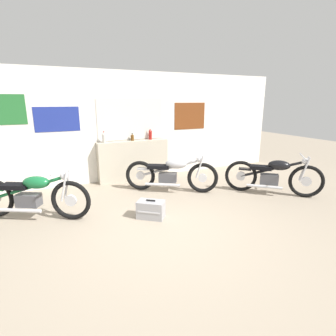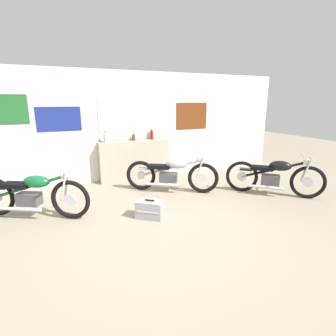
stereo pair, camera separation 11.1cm
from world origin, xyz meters
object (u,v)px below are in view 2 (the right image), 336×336
(bottle_center, at_px, (152,134))
(hard_case_silver, at_px, (150,209))
(motorcycle_silver, at_px, (171,174))
(motorcycle_black, at_px, (274,176))
(motorcycle_green, at_px, (32,194))
(bottle_leftmost, at_px, (105,138))
(bottle_left_center, at_px, (134,137))

(bottle_center, height_order, hard_case_silver, bottle_center)
(bottle_center, height_order, motorcycle_silver, bottle_center)
(motorcycle_black, bearing_deg, hard_case_silver, -179.86)
(motorcycle_green, xyz_separation_m, hard_case_silver, (1.92, -0.89, -0.28))
(bottle_leftmost, height_order, bottle_left_center, bottle_leftmost)
(motorcycle_green, bearing_deg, bottle_center, 28.53)
(bottle_center, height_order, motorcycle_green, bottle_center)
(bottle_leftmost, xyz_separation_m, motorcycle_black, (3.22, -2.38, -0.73))
(bottle_center, bearing_deg, motorcycle_silver, -90.79)
(bottle_leftmost, bearing_deg, motorcycle_silver, -45.28)
(bottle_center, height_order, motorcycle_black, bottle_center)
(bottle_center, relative_size, motorcycle_green, 0.16)
(hard_case_silver, bearing_deg, motorcycle_silver, 50.25)
(motorcycle_black, height_order, hard_case_silver, motorcycle_black)
(bottle_leftmost, xyz_separation_m, hard_case_silver, (0.28, -2.39, -1.01))
(motorcycle_black, relative_size, hard_case_silver, 2.91)
(bottle_center, relative_size, motorcycle_black, 0.20)
(bottle_center, distance_m, motorcycle_silver, 1.52)
(bottle_left_center, xyz_separation_m, hard_case_silver, (-0.47, -2.46, -0.97))
(bottle_center, bearing_deg, hard_case_silver, -111.53)
(bottle_left_center, relative_size, motorcycle_green, 0.10)
(bottle_left_center, relative_size, motorcycle_silver, 0.10)
(bottle_leftmost, distance_m, motorcycle_silver, 1.91)
(bottle_left_center, relative_size, bottle_center, 0.62)
(motorcycle_green, height_order, motorcycle_black, motorcycle_black)
(motorcycle_green, bearing_deg, motorcycle_black, -10.31)
(bottle_leftmost, relative_size, motorcycle_silver, 0.15)
(hard_case_silver, bearing_deg, bottle_left_center, 79.26)
(bottle_leftmost, xyz_separation_m, bottle_left_center, (0.75, 0.06, -0.04))
(bottle_left_center, height_order, motorcycle_black, bottle_left_center)
(bottle_left_center, bearing_deg, bottle_center, 0.45)
(bottle_center, distance_m, motorcycle_green, 3.37)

